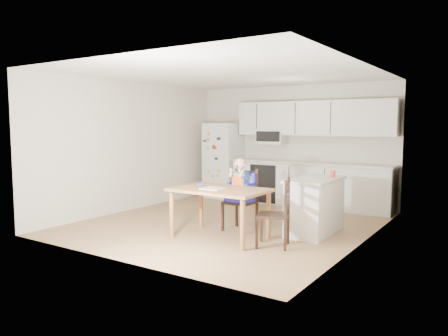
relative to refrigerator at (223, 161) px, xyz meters
name	(u,v)px	position (x,y,z in m)	size (l,w,h in m)	color
room	(244,149)	(1.55, -1.67, 0.40)	(4.52, 5.01, 2.51)	olive
refrigerator	(223,161)	(0.00, 0.00, 0.00)	(0.72, 0.70, 1.70)	silver
kitchen_run	(309,163)	(2.05, 0.09, 0.03)	(3.37, 0.62, 2.15)	silver
kitchen_island	(315,205)	(3.02, -2.01, -0.42)	(0.61, 1.17, 0.86)	silver
red_cup	(333,174)	(3.20, -1.73, 0.06)	(0.08, 0.08, 0.10)	red
dining_table	(220,195)	(1.96, -3.06, -0.21)	(1.39, 0.89, 0.74)	olive
napkin	(213,189)	(1.92, -3.16, -0.10)	(0.32, 0.28, 0.01)	#B8B8BD
toddler_spoon	(199,185)	(1.52, -2.97, -0.10)	(0.02, 0.02, 0.12)	#2B28C4
chair_booster	(242,187)	(1.97, -2.45, -0.16)	(0.45, 0.45, 1.15)	black
chair_side	(280,208)	(2.90, -2.98, -0.31)	(0.53, 0.53, 0.95)	black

